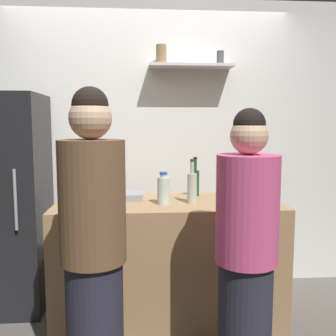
# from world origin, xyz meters

# --- Properties ---
(back_wall_assembly) EXTENTS (4.80, 0.32, 2.60)m
(back_wall_assembly) POSITION_xyz_m (0.00, 1.25, 1.30)
(back_wall_assembly) COLOR white
(back_wall_assembly) RESTS_ON ground
(refrigerator) EXTENTS (0.59, 0.64, 1.73)m
(refrigerator) POSITION_xyz_m (-1.15, 0.85, 0.87)
(refrigerator) COLOR black
(refrigerator) RESTS_ON ground
(counter) EXTENTS (1.64, 0.71, 0.93)m
(counter) POSITION_xyz_m (0.12, 0.50, 0.46)
(counter) COLOR #9E7A51
(counter) RESTS_ON ground
(baking_pan) EXTENTS (0.34, 0.24, 0.05)m
(baking_pan) POSITION_xyz_m (-0.23, 0.62, 0.95)
(baking_pan) COLOR gray
(baking_pan) RESTS_ON counter
(utensil_holder) EXTENTS (0.11, 0.11, 0.23)m
(utensil_holder) POSITION_xyz_m (0.59, 0.44, 1.00)
(utensil_holder) COLOR #B2B2B7
(utensil_holder) RESTS_ON counter
(wine_bottle_dark_glass) EXTENTS (0.07, 0.07, 0.34)m
(wine_bottle_dark_glass) POSITION_xyz_m (0.64, 0.74, 1.06)
(wine_bottle_dark_glass) COLOR black
(wine_bottle_dark_glass) RESTS_ON counter
(wine_bottle_pale_glass) EXTENTS (0.07, 0.07, 0.32)m
(wine_bottle_pale_glass) POSITION_xyz_m (0.29, 0.43, 1.05)
(wine_bottle_pale_glass) COLOR #B2BFB2
(wine_bottle_pale_glass) RESTS_ON counter
(wine_bottle_green_glass) EXTENTS (0.07, 0.07, 0.31)m
(wine_bottle_green_glass) POSITION_xyz_m (0.36, 0.70, 1.04)
(wine_bottle_green_glass) COLOR #19471E
(wine_bottle_green_glass) RESTS_ON counter
(water_bottle_plastic) EXTENTS (0.09, 0.09, 0.23)m
(water_bottle_plastic) POSITION_xyz_m (0.09, 0.41, 1.03)
(water_bottle_plastic) COLOR silver
(water_bottle_plastic) RESTS_ON counter
(person_pink_top) EXTENTS (0.34, 0.34, 1.58)m
(person_pink_top) POSITION_xyz_m (0.50, -0.27, 0.78)
(person_pink_top) COLOR #262633
(person_pink_top) RESTS_ON ground
(person_brown_jacket) EXTENTS (0.34, 0.34, 1.68)m
(person_brown_jacket) POSITION_xyz_m (-0.33, -0.32, 0.83)
(person_brown_jacket) COLOR #262633
(person_brown_jacket) RESTS_ON ground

